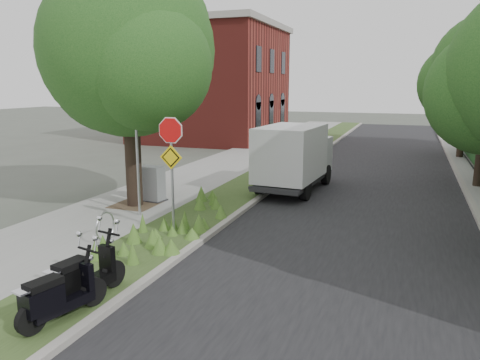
% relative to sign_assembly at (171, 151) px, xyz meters
% --- Properties ---
extents(ground, '(120.00, 120.00, 0.00)m').
position_rel_sign_assembly_xyz_m(ground, '(1.40, -0.58, -2.33)').
color(ground, '#4C5147').
rests_on(ground, ground).
extents(sidewalk_near, '(3.50, 60.00, 0.12)m').
position_rel_sign_assembly_xyz_m(sidewalk_near, '(-2.85, 9.42, -2.27)').
color(sidewalk_near, gray).
rests_on(sidewalk_near, ground).
extents(verge, '(2.00, 60.00, 0.12)m').
position_rel_sign_assembly_xyz_m(verge, '(-0.10, 9.42, -2.27)').
color(verge, '#34491F').
rests_on(verge, ground).
extents(kerb_near, '(0.20, 60.00, 0.13)m').
position_rel_sign_assembly_xyz_m(kerb_near, '(0.90, 9.42, -2.26)').
color(kerb_near, '#9E9991').
rests_on(kerb_near, ground).
extents(road, '(7.00, 60.00, 0.01)m').
position_rel_sign_assembly_xyz_m(road, '(4.40, 9.42, -2.32)').
color(road, black).
rests_on(road, ground).
extents(kerb_far, '(0.20, 60.00, 0.13)m').
position_rel_sign_assembly_xyz_m(kerb_far, '(7.90, 9.42, -2.26)').
color(kerb_far, '#9E9991').
rests_on(kerb_far, ground).
extents(street_tree_main, '(6.21, 5.54, 7.66)m').
position_rel_sign_assembly_xyz_m(street_tree_main, '(-2.68, 2.28, 2.48)').
color(street_tree_main, black).
rests_on(street_tree_main, ground).
extents(bare_post, '(0.08, 0.08, 4.00)m').
position_rel_sign_assembly_xyz_m(bare_post, '(-1.80, 1.22, -0.21)').
color(bare_post, '#A5A8AD').
rests_on(bare_post, ground).
extents(bike_hoop, '(0.06, 0.78, 0.77)m').
position_rel_sign_assembly_xyz_m(bike_hoop, '(-1.30, -1.18, -1.83)').
color(bike_hoop, '#A5A8AD').
rests_on(bike_hoop, ground).
extents(sign_assembly, '(0.94, 0.08, 3.22)m').
position_rel_sign_assembly_xyz_m(sign_assembly, '(0.00, 0.00, 0.00)').
color(sign_assembly, '#A5A8AD').
rests_on(sign_assembly, ground).
extents(brick_building, '(9.40, 10.40, 8.30)m').
position_rel_sign_assembly_xyz_m(brick_building, '(-8.10, 21.42, 1.88)').
color(brick_building, maroon).
rests_on(brick_building, ground).
extents(far_tree_c, '(4.37, 3.89, 5.93)m').
position_rel_sign_assembly_xyz_m(far_tree_c, '(8.34, 17.46, 1.63)').
color(far_tree_c, black).
rests_on(far_tree_c, ground).
extents(scooter_near, '(0.57, 1.81, 0.86)m').
position_rel_sign_assembly_xyz_m(scooter_near, '(0.37, -4.24, -1.79)').
color(scooter_near, black).
rests_on(scooter_near, ground).
extents(scooter_far, '(0.62, 1.71, 0.83)m').
position_rel_sign_assembly_xyz_m(scooter_far, '(0.45, -4.99, -1.81)').
color(scooter_far, black).
rests_on(scooter_far, ground).
extents(box_truck, '(2.18, 4.88, 2.15)m').
position_rel_sign_assembly_xyz_m(box_truck, '(1.70, 6.55, -0.92)').
color(box_truck, '#262628').
rests_on(box_truck, ground).
extents(utility_cabinet, '(0.95, 0.69, 1.19)m').
position_rel_sign_assembly_xyz_m(utility_cabinet, '(-2.36, 2.92, -1.64)').
color(utility_cabinet, '#262628').
rests_on(utility_cabinet, ground).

